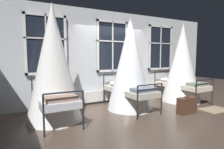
% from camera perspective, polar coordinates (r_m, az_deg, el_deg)
% --- Properties ---
extents(ground, '(18.66, 18.66, 0.00)m').
position_cam_1_polar(ground, '(5.54, 5.80, -10.54)').
color(ground, '#4C3D33').
extents(back_wall_with_windows, '(8.56, 0.10, 3.01)m').
position_cam_1_polar(back_wall_with_windows, '(6.38, -0.33, 5.32)').
color(back_wall_with_windows, silver).
rests_on(back_wall_with_windows, ground).
extents(window_bank, '(5.37, 0.10, 2.63)m').
position_cam_1_polar(window_bank, '(6.29, 0.18, 1.41)').
color(window_bank, black).
rests_on(window_bank, ground).
extents(cot_first, '(1.31, 1.83, 2.77)m').
position_cam_1_polar(cot_first, '(4.61, -17.46, 2.86)').
color(cot_first, black).
rests_on(cot_first, ground).
extents(cot_second, '(1.31, 1.83, 2.63)m').
position_cam_1_polar(cot_second, '(5.43, 5.47, 2.77)').
color(cot_second, black).
rests_on(cot_second, ground).
extents(cot_third, '(1.31, 1.82, 2.65)m').
position_cam_1_polar(cot_third, '(6.81, 20.54, 3.07)').
color(cot_third, black).
rests_on(cot_third, ground).
extents(rug_third, '(0.82, 0.59, 0.01)m').
position_cam_1_polar(rug_third, '(6.23, 28.83, -9.33)').
color(rug_third, '#8E7A5B').
rests_on(rug_third, ground).
extents(suitcase_dark, '(0.57, 0.24, 0.47)m').
position_cam_1_polar(suitcase_dark, '(5.45, 21.87, -8.78)').
color(suitcase_dark, '#472D1E').
rests_on(suitcase_dark, ground).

